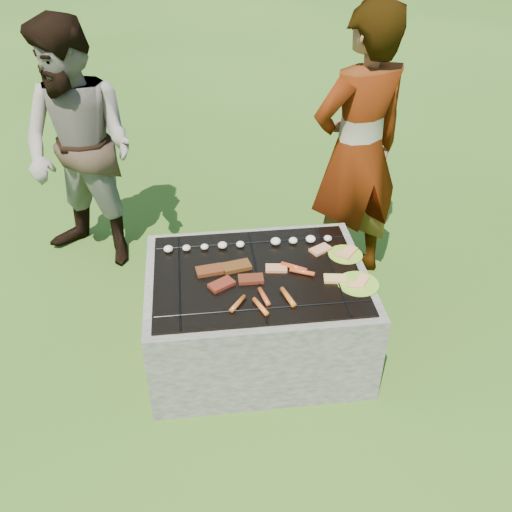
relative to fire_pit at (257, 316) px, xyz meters
The scene contains 10 objects.
lawn 0.28m from the fire_pit, ahead, with size 60.00×60.00×0.00m, color #294C13.
fire_pit is the anchor object (origin of this frame).
mushrooms 0.45m from the fire_pit, 88.75° to the left, with size 1.05×0.06×0.04m.
pork_slabs 0.38m from the fire_pit, behind, with size 0.39×0.29×0.02m.
sausages 0.40m from the fire_pit, 63.05° to the right, with size 0.53×0.46×0.03m.
bread_on_grate 0.47m from the fire_pit, ahead, with size 0.46×0.41×0.02m.
plate_far 0.66m from the fire_pit, 12.57° to the left, with size 0.26×0.26×0.03m.
plate_near 0.67m from the fire_pit, 16.72° to the right, with size 0.26×0.26×0.03m.
cook 1.29m from the fire_pit, 44.67° to the left, with size 0.71×0.47×1.96m, color gray.
bystander 1.74m from the fire_pit, 133.12° to the left, with size 0.88×0.69×1.81m, color #9F9685.
Camera 1 is at (-0.32, -2.64, 2.62)m, focal length 40.00 mm.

